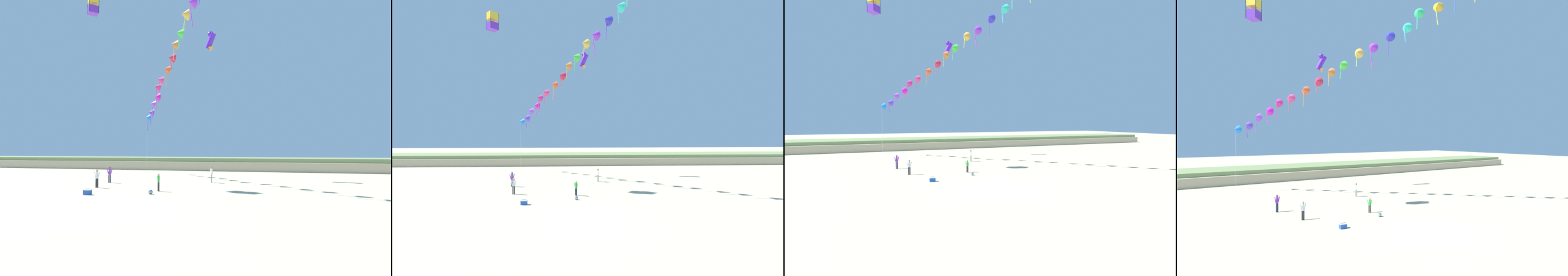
% 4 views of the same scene
% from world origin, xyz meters
% --- Properties ---
extents(ground_plane, '(240.00, 240.00, 0.00)m').
position_xyz_m(ground_plane, '(0.00, 0.00, 0.00)').
color(ground_plane, '#C1B28E').
extents(dune_ridge, '(120.00, 11.80, 2.18)m').
position_xyz_m(dune_ridge, '(0.00, 40.15, 1.09)').
color(dune_ridge, tan).
rests_on(dune_ridge, ground).
extents(person_near_left, '(0.61, 0.27, 1.76)m').
position_xyz_m(person_near_left, '(-8.12, 13.17, 1.02)').
color(person_near_left, '#282D4C').
rests_on(person_near_left, ground).
extents(person_near_right, '(0.60, 0.23, 1.70)m').
position_xyz_m(person_near_right, '(-6.98, 8.90, 0.98)').
color(person_near_right, black).
rests_on(person_near_right, ground).
extents(person_mid_center, '(0.29, 0.60, 1.75)m').
position_xyz_m(person_mid_center, '(2.59, 15.88, 1.01)').
color(person_mid_center, gray).
rests_on(person_mid_center, ground).
extents(person_far_left, '(0.42, 0.43, 1.49)m').
position_xyz_m(person_far_left, '(-0.45, 7.91, 0.86)').
color(person_far_left, black).
rests_on(person_far_left, ground).
extents(kite_banner_string, '(21.89, 31.17, 26.11)m').
position_xyz_m(kite_banner_string, '(0.66, 12.26, 16.97)').
color(kite_banner_string, '#1F7AE8').
extents(large_kite_low_lead, '(1.49, 1.49, 2.05)m').
position_xyz_m(large_kite_low_lead, '(-10.37, 13.09, 19.87)').
color(large_kite_low_lead, '#6028C0').
extents(large_kite_mid_trail, '(1.77, 1.30, 2.80)m').
position_xyz_m(large_kite_mid_trail, '(1.04, 23.38, 18.47)').
color(large_kite_mid_trail, '#531ECD').
extents(beach_cooler, '(0.58, 0.41, 0.46)m').
position_xyz_m(beach_cooler, '(-5.13, 4.63, 0.21)').
color(beach_cooler, blue).
rests_on(beach_cooler, ground).
extents(beach_ball, '(0.36, 0.36, 0.36)m').
position_xyz_m(beach_ball, '(-0.44, 6.13, 0.18)').
color(beach_ball, blue).
rests_on(beach_ball, ground).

